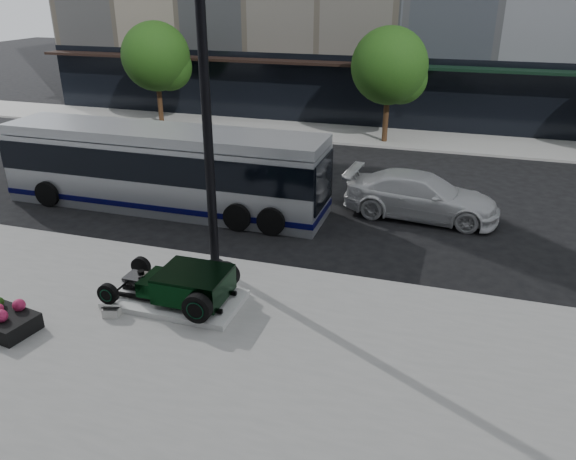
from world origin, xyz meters
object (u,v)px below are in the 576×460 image
(hot_rod, at_px, (186,284))
(white_sedan, at_px, (421,196))
(lamppost, at_px, (208,134))
(transit_bus, at_px, (164,168))

(hot_rod, height_order, white_sedan, white_sedan)
(lamppost, distance_m, white_sedan, 8.67)
(hot_rod, distance_m, transit_bus, 7.53)
(hot_rod, relative_size, white_sedan, 0.60)
(white_sedan, bearing_deg, hot_rod, 151.98)
(lamppost, relative_size, white_sedan, 1.58)
(lamppost, xyz_separation_m, transit_bus, (-3.91, 4.31, -2.57))
(lamppost, bearing_deg, hot_rod, -86.53)
(white_sedan, bearing_deg, transit_bus, 105.26)
(hot_rod, xyz_separation_m, white_sedan, (5.09, 8.11, 0.08))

